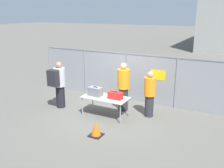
# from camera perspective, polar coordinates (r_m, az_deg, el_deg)

# --- Properties ---
(ground_plane) EXTENTS (120.00, 120.00, 0.00)m
(ground_plane) POSITION_cam_1_polar(r_m,az_deg,el_deg) (9.35, -1.54, -6.93)
(ground_plane) COLOR #605E56
(fence_section) EXTENTS (8.47, 0.07, 2.04)m
(fence_section) POSITION_cam_1_polar(r_m,az_deg,el_deg) (10.56, 3.36, 1.92)
(fence_section) COLOR gray
(fence_section) RESTS_ON ground_plane
(inspection_table) EXTENTS (1.66, 0.83, 0.72)m
(inspection_table) POSITION_cam_1_polar(r_m,az_deg,el_deg) (8.99, -1.51, -3.33)
(inspection_table) COLOR #B2B2AD
(inspection_table) RESTS_ON ground_plane
(suitcase_grey) EXTENTS (0.53, 0.34, 0.35)m
(suitcase_grey) POSITION_cam_1_polar(r_m,az_deg,el_deg) (9.08, -3.82, -1.73)
(suitcase_grey) COLOR slate
(suitcase_grey) RESTS_ON inspection_table
(suitcase_red) EXTENTS (0.50, 0.27, 0.27)m
(suitcase_red) POSITION_cam_1_polar(r_m,az_deg,el_deg) (8.76, 0.76, -2.62)
(suitcase_red) COLOR red
(suitcase_red) RESTS_ON inspection_table
(traveler_hooded) EXTENTS (0.45, 0.70, 1.84)m
(traveler_hooded) POSITION_cam_1_polar(r_m,az_deg,el_deg) (9.89, -12.12, 0.22)
(traveler_hooded) COLOR black
(traveler_hooded) RESTS_ON ground_plane
(security_worker_near) EXTENTS (0.46, 0.46, 1.86)m
(security_worker_near) POSITION_cam_1_polar(r_m,az_deg,el_deg) (9.44, 2.64, -0.51)
(security_worker_near) COLOR #2D2D33
(security_worker_near) RESTS_ON ground_plane
(security_worker_far) EXTENTS (0.42, 0.42, 1.68)m
(security_worker_far) POSITION_cam_1_polar(r_m,az_deg,el_deg) (9.00, 8.62, -2.16)
(security_worker_far) COLOR #2D2D33
(security_worker_far) RESTS_ON ground_plane
(utility_trailer) EXTENTS (4.55, 1.91, 0.63)m
(utility_trailer) POSITION_cam_1_polar(r_m,az_deg,el_deg) (11.98, 11.12, -0.07)
(utility_trailer) COLOR #4C6B47
(utility_trailer) RESTS_ON ground_plane
(traffic_cone) EXTENTS (0.40, 0.40, 0.49)m
(traffic_cone) POSITION_cam_1_polar(r_m,az_deg,el_deg) (7.77, -3.69, -10.20)
(traffic_cone) COLOR black
(traffic_cone) RESTS_ON ground_plane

